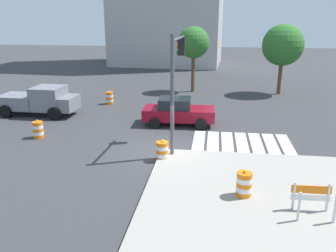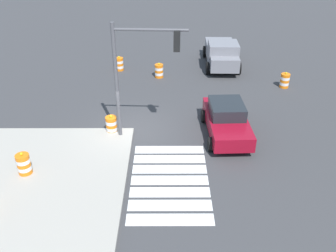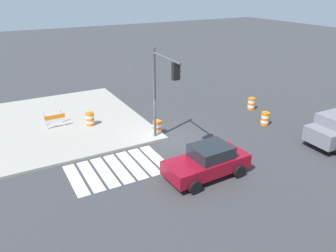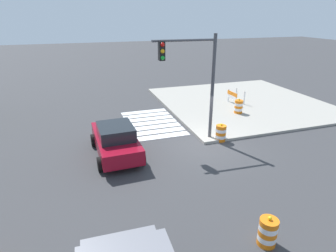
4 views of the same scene
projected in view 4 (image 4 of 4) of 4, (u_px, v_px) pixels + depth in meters
name	position (u px, v px, depth m)	size (l,w,h in m)	color
ground_plane	(204.00, 145.00, 15.11)	(120.00, 120.00, 0.00)	#38383A
sidewalk_corner	(242.00, 102.00, 22.10)	(12.00, 12.00, 0.15)	#9E998E
crosswalk_stripes	(152.00, 123.00, 18.12)	(5.10, 3.20, 0.02)	silver
sports_car	(116.00, 140.00, 13.76)	(4.36, 2.26, 1.63)	maroon
traffic_barrel_near_corner	(221.00, 133.00, 15.43)	(0.56, 0.56, 1.02)	orange
traffic_barrel_median_near	(268.00, 232.00, 8.46)	(0.56, 0.56, 1.02)	orange
traffic_barrel_on_sidewalk	(239.00, 107.00, 19.33)	(0.56, 0.56, 1.02)	orange
construction_barricade	(234.00, 96.00, 21.42)	(1.30, 0.81, 1.00)	silver
traffic_light_pole	(193.00, 70.00, 14.07)	(0.48, 3.29, 5.50)	#4C4C51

